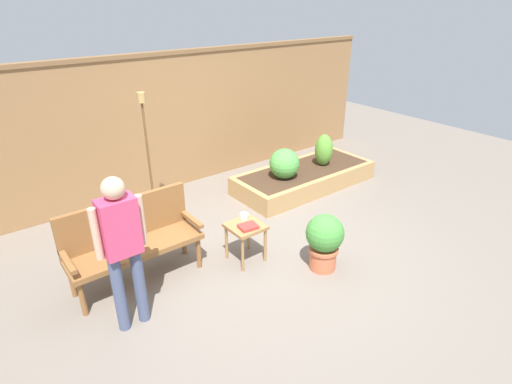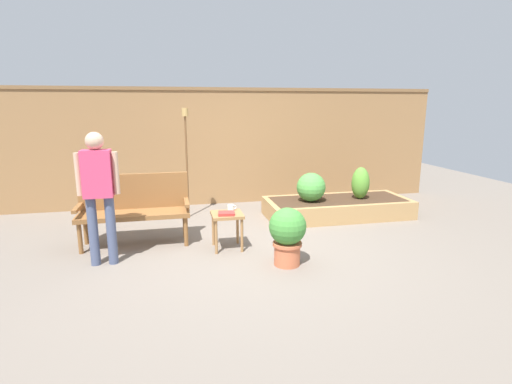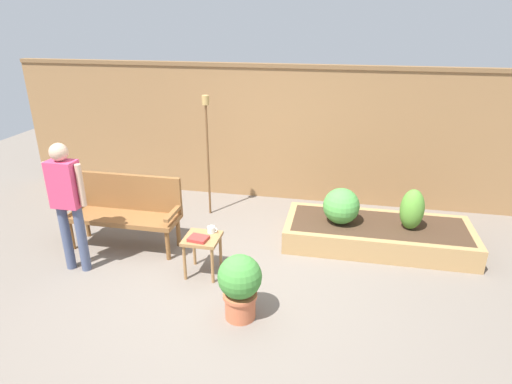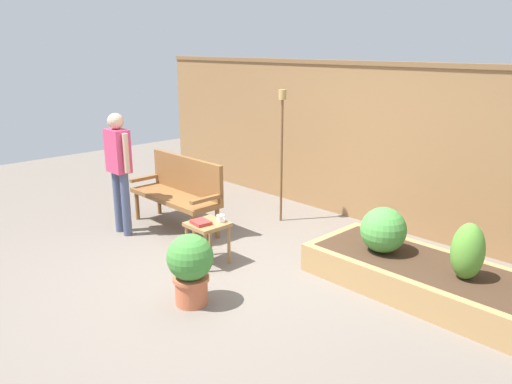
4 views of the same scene
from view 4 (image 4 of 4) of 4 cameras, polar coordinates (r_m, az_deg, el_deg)
ground_plane at (r=5.44m, az=-4.42°, el=-9.33°), size 14.00×14.00×0.00m
fence_back at (r=6.96m, az=12.18°, el=5.53°), size 8.40×0.14×2.16m
garden_bench at (r=6.71m, az=-8.62°, el=0.51°), size 1.44×0.48×0.94m
side_table at (r=5.57m, az=-5.53°, el=-4.30°), size 0.40×0.40×0.48m
cup_on_table at (r=5.55m, az=-4.04°, el=-3.01°), size 0.12×0.09×0.08m
book_on_table at (r=5.50m, az=-6.28°, el=-3.45°), size 0.23×0.20×0.04m
potted_boxwood at (r=4.74m, az=-7.46°, el=-8.25°), size 0.44×0.44×0.69m
raised_planter_bed at (r=5.28m, az=18.82°, el=-9.28°), size 2.40×1.00×0.30m
shrub_near_bench at (r=5.31m, az=14.27°, el=-4.20°), size 0.47×0.47×0.47m
shrub_far_corner at (r=4.94m, az=22.92°, el=-6.23°), size 0.30×0.30×0.53m
tiki_torch at (r=6.72m, az=2.96°, el=6.65°), size 0.10×0.10×1.80m
person_by_bench at (r=6.52m, az=-15.33°, el=3.18°), size 0.47×0.20×1.56m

